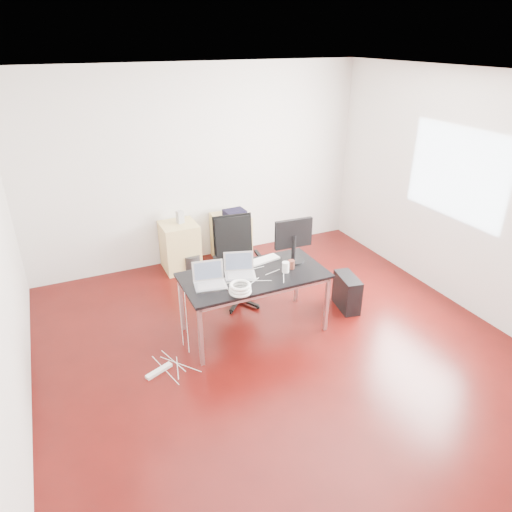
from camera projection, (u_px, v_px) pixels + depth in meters
name	position (u px, v px, depth m)	size (l,w,h in m)	color
room_shell	(283.00, 227.00, 4.49)	(5.00, 5.00, 5.00)	#370706
desk	(254.00, 279.00, 5.04)	(1.60, 0.80, 0.73)	black
office_chair	(236.00, 257.00, 5.70)	(0.53, 0.55, 1.08)	black
filing_cabinet_left	(180.00, 246.00, 6.59)	(0.50, 0.50, 0.70)	tan
filing_cabinet_right	(231.00, 237.00, 6.89)	(0.50, 0.50, 0.70)	tan
pc_tower	(347.00, 292.00, 5.67)	(0.20, 0.45, 0.44)	black
wastebasket	(192.00, 264.00, 6.56)	(0.24, 0.24, 0.28)	black
power_strip	(159.00, 371.00, 4.65)	(0.30, 0.06, 0.04)	white
laptop_left	(210.00, 280.00, 4.80)	(0.37, 0.31, 0.23)	silver
laptop_right	(240.00, 270.00, 4.99)	(0.39, 0.34, 0.23)	silver
monitor	(293.00, 238.00, 5.21)	(0.45, 0.26, 0.51)	black
keyboard	(262.00, 261.00, 5.30)	(0.44, 0.14, 0.02)	white
cup_white	(286.00, 267.00, 5.05)	(0.08, 0.08, 0.12)	white
cup_brown	(291.00, 264.00, 5.13)	(0.08, 0.08, 0.10)	#57281D
cable_coil	(240.00, 288.00, 4.64)	(0.24, 0.24, 0.11)	white
power_adapter	(241.00, 285.00, 4.79)	(0.07, 0.07, 0.03)	white
speaker	(180.00, 217.00, 6.43)	(0.09, 0.08, 0.18)	#9E9E9E
navy_garment	(235.00, 213.00, 6.70)	(0.30, 0.24, 0.09)	black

